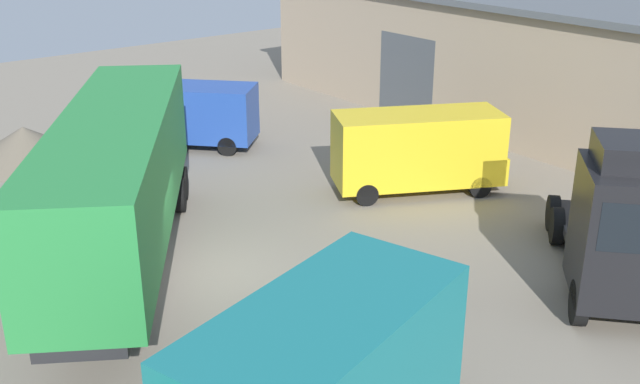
{
  "coord_description": "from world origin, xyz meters",
  "views": [
    {
      "loc": [
        15.23,
        -8.33,
        9.11
      ],
      "look_at": [
        0.45,
        3.3,
        1.6
      ],
      "focal_mm": 42.0,
      "sensor_mm": 36.0,
      "label": 1
    }
  ],
  "objects_px": {
    "gravel_pile": "(25,144)",
    "oil_drum": "(427,283)",
    "traffic_cone": "(433,345)",
    "container_trailer_green": "(118,175)",
    "tractor_unit_black": "(631,228)",
    "delivery_van_blue": "(184,113)",
    "delivery_van_yellow": "(422,149)"
  },
  "relations": [
    {
      "from": "delivery_van_blue",
      "to": "delivery_van_yellow",
      "type": "bearing_deg",
      "value": 159.64
    },
    {
      "from": "traffic_cone",
      "to": "gravel_pile",
      "type": "bearing_deg",
      "value": -171.62
    },
    {
      "from": "tractor_unit_black",
      "to": "oil_drum",
      "type": "height_order",
      "value": "tractor_unit_black"
    },
    {
      "from": "delivery_van_yellow",
      "to": "gravel_pile",
      "type": "height_order",
      "value": "delivery_van_yellow"
    },
    {
      "from": "delivery_van_blue",
      "to": "gravel_pile",
      "type": "height_order",
      "value": "delivery_van_blue"
    },
    {
      "from": "container_trailer_green",
      "to": "delivery_van_yellow",
      "type": "xyz_separation_m",
      "value": [
        0.72,
        9.98,
        -1.21
      ]
    },
    {
      "from": "tractor_unit_black",
      "to": "gravel_pile",
      "type": "relative_size",
      "value": 1.44
    },
    {
      "from": "tractor_unit_black",
      "to": "container_trailer_green",
      "type": "distance_m",
      "value": 12.28
    },
    {
      "from": "tractor_unit_black",
      "to": "delivery_van_yellow",
      "type": "relative_size",
      "value": 1.11
    },
    {
      "from": "tractor_unit_black",
      "to": "container_trailer_green",
      "type": "xyz_separation_m",
      "value": [
        -8.84,
        -8.49,
        0.67
      ]
    },
    {
      "from": "tractor_unit_black",
      "to": "traffic_cone",
      "type": "bearing_deg",
      "value": -55.43
    },
    {
      "from": "tractor_unit_black",
      "to": "traffic_cone",
      "type": "distance_m",
      "value": 5.5
    },
    {
      "from": "tractor_unit_black",
      "to": "oil_drum",
      "type": "relative_size",
      "value": 7.23
    },
    {
      "from": "delivery_van_blue",
      "to": "oil_drum",
      "type": "distance_m",
      "value": 14.2
    },
    {
      "from": "delivery_van_yellow",
      "to": "traffic_cone",
      "type": "height_order",
      "value": "delivery_van_yellow"
    },
    {
      "from": "delivery_van_yellow",
      "to": "delivery_van_blue",
      "type": "bearing_deg",
      "value": 140.45
    },
    {
      "from": "tractor_unit_black",
      "to": "delivery_van_yellow",
      "type": "bearing_deg",
      "value": -142.29
    },
    {
      "from": "gravel_pile",
      "to": "oil_drum",
      "type": "distance_m",
      "value": 16.67
    },
    {
      "from": "tractor_unit_black",
      "to": "delivery_van_yellow",
      "type": "distance_m",
      "value": 8.28
    },
    {
      "from": "tractor_unit_black",
      "to": "traffic_cone",
      "type": "height_order",
      "value": "tractor_unit_black"
    },
    {
      "from": "container_trailer_green",
      "to": "oil_drum",
      "type": "bearing_deg",
      "value": 73.05
    },
    {
      "from": "gravel_pile",
      "to": "traffic_cone",
      "type": "relative_size",
      "value": 8.0
    },
    {
      "from": "delivery_van_blue",
      "to": "traffic_cone",
      "type": "distance_m",
      "value": 16.17
    },
    {
      "from": "tractor_unit_black",
      "to": "oil_drum",
      "type": "distance_m",
      "value": 4.82
    },
    {
      "from": "oil_drum",
      "to": "traffic_cone",
      "type": "xyz_separation_m",
      "value": [
        1.77,
        -1.62,
        -0.19
      ]
    },
    {
      "from": "delivery_van_yellow",
      "to": "oil_drum",
      "type": "bearing_deg",
      "value": -106.09
    },
    {
      "from": "tractor_unit_black",
      "to": "gravel_pile",
      "type": "height_order",
      "value": "tractor_unit_black"
    },
    {
      "from": "oil_drum",
      "to": "traffic_cone",
      "type": "distance_m",
      "value": 2.4
    },
    {
      "from": "traffic_cone",
      "to": "container_trailer_green",
      "type": "bearing_deg",
      "value": -155.89
    },
    {
      "from": "gravel_pile",
      "to": "oil_drum",
      "type": "xyz_separation_m",
      "value": [
        16.12,
        4.25,
        -0.21
      ]
    },
    {
      "from": "delivery_van_blue",
      "to": "gravel_pile",
      "type": "xyz_separation_m",
      "value": [
        -2.0,
        -5.47,
        -0.66
      ]
    },
    {
      "from": "container_trailer_green",
      "to": "traffic_cone",
      "type": "relative_size",
      "value": 19.89
    }
  ]
}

